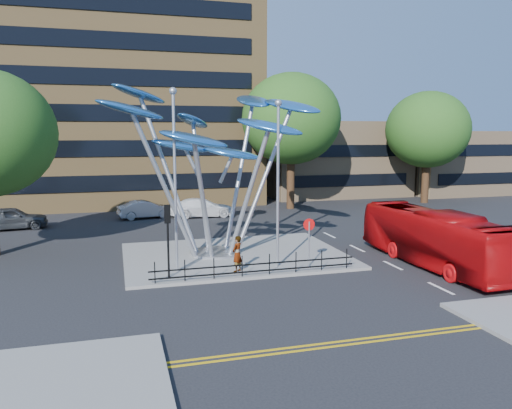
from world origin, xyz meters
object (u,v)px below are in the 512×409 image
object	(u,v)px
red_bus	(435,238)
parked_car_mid	(146,209)
tree_right	(291,119)
traffic_light_island	(168,225)
pedestrian	(237,254)
tree_far	(428,130)
street_lamp_left	(175,164)
street_lamp_right	(278,169)
parked_car_right	(202,208)
leaf_sculpture	(212,132)
no_entry_sign_island	(309,234)
parked_car_left	(11,218)

from	to	relation	value
red_bus	parked_car_mid	xyz separation A→B (m)	(-13.50, 18.84, -0.73)
tree_right	parked_car_mid	xyz separation A→B (m)	(-13.00, -1.76, -7.32)
traffic_light_island	pedestrian	distance (m)	3.66
tree_far	street_lamp_left	distance (m)	32.37
street_lamp_right	traffic_light_island	bearing A→B (deg)	-174.81
tree_far	pedestrian	bearing A→B (deg)	-140.66
tree_right	street_lamp_left	xyz separation A→B (m)	(-12.50, -18.50, -2.68)
parked_car_mid	parked_car_right	world-z (taller)	parked_car_right
tree_far	parked_car_mid	bearing A→B (deg)	-176.26
traffic_light_island	leaf_sculpture	bearing A→B (deg)	54.96
no_entry_sign_island	pedestrian	distance (m)	3.78
leaf_sculpture	red_bus	world-z (taller)	leaf_sculpture
pedestrian	parked_car_right	distance (m)	17.17
leaf_sculpture	traffic_light_island	distance (m)	6.65
leaf_sculpture	street_lamp_left	xyz separation A→B (m)	(-2.43, -3.18, -1.52)
parked_car_left	parked_car_right	size ratio (longest dim) A/B	0.93
red_bus	no_entry_sign_island	bearing A→B (deg)	169.14
leaf_sculpture	traffic_light_island	size ratio (longest dim) A/B	3.71
leaf_sculpture	parked_car_left	xyz separation A→B (m)	(-12.42, 11.32, -6.05)
leaf_sculpture	tree_right	bearing A→B (deg)	56.69
tree_right	parked_car_right	world-z (taller)	tree_right
tree_far	parked_car_right	size ratio (longest dim) A/B	2.07
tree_right	no_entry_sign_island	xyz separation A→B (m)	(-6.00, -19.48, -6.22)
red_bus	parked_car_mid	bearing A→B (deg)	124.52
street_lamp_left	parked_car_mid	world-z (taller)	street_lamp_left
tree_far	traffic_light_island	size ratio (longest dim) A/B	3.16
pedestrian	parked_car_mid	xyz separation A→B (m)	(-3.30, 17.66, -0.32)
tree_far	red_bus	world-z (taller)	tree_far
red_bus	street_lamp_right	bearing A→B (deg)	167.58
parked_car_right	tree_right	bearing A→B (deg)	-73.56
tree_right	parked_car_left	world-z (taller)	tree_right
leaf_sculpture	pedestrian	bearing A→B (deg)	-84.81
parked_car_left	parked_car_right	distance (m)	14.10
leaf_sculpture	parked_car_mid	xyz separation A→B (m)	(-2.93, 13.55, -6.15)
pedestrian	parked_car_left	bearing A→B (deg)	-95.00
street_lamp_left	parked_car_left	xyz separation A→B (m)	(-9.99, 14.50, -4.53)
street_lamp_left	red_bus	bearing A→B (deg)	-9.18
pedestrian	parked_car_left	xyz separation A→B (m)	(-12.80, 15.42, -0.21)
tree_far	leaf_sculpture	world-z (taller)	tree_far
parked_car_right	leaf_sculpture	bearing A→B (deg)	174.46
street_lamp_left	street_lamp_right	xyz separation A→B (m)	(5.00, -0.50, -0.26)
no_entry_sign_island	parked_car_mid	xyz separation A→B (m)	(-7.00, 17.72, -1.10)
tree_right	pedestrian	distance (m)	22.81
tree_right	parked_car_left	xyz separation A→B (m)	(-22.49, -4.00, -7.21)
parked_car_mid	street_lamp_left	bearing A→B (deg)	171.71
traffic_light_island	no_entry_sign_island	size ratio (longest dim) A/B	1.40
street_lamp_left	parked_car_right	xyz separation A→B (m)	(4.00, 16.20, -4.60)
traffic_light_island	parked_car_mid	bearing A→B (deg)	90.00
no_entry_sign_island	pedestrian	size ratio (longest dim) A/B	1.39
tree_far	street_lamp_left	xyz separation A→B (m)	(-26.50, -18.50, -1.75)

